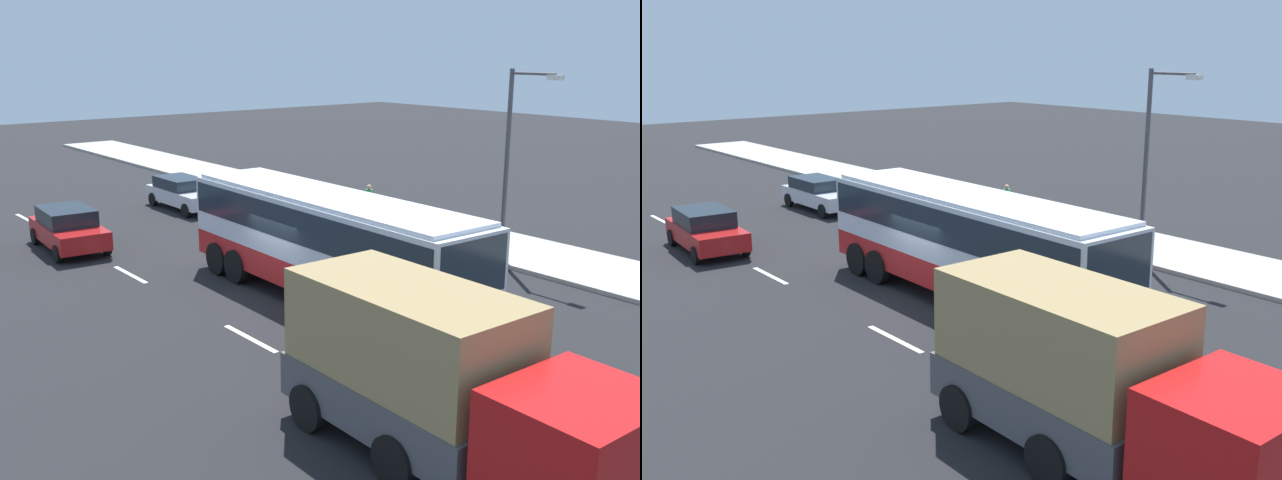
{
  "view_description": "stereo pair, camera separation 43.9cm",
  "coord_description": "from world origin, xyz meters",
  "views": [
    {
      "loc": [
        17.74,
        -12.89,
        7.48
      ],
      "look_at": [
        0.26,
        1.06,
        1.71
      ],
      "focal_mm": 42.18,
      "sensor_mm": 36.0,
      "label": 1
    },
    {
      "loc": [
        17.47,
        -13.23,
        7.48
      ],
      "look_at": [
        0.26,
        1.06,
        1.71
      ],
      "focal_mm": 42.18,
      "sensor_mm": 36.0,
      "label": 2
    }
  ],
  "objects": [
    {
      "name": "sidewalk_curb",
      "position": [
        0.0,
        9.78,
        0.07
      ],
      "size": [
        80.0,
        4.0,
        0.15
      ],
      "primitive_type": "cube",
      "color": "#A8A399",
      "rests_on": "ground_plane"
    },
    {
      "name": "street_lamp",
      "position": [
        1.78,
        8.33,
        4.0
      ],
      "size": [
        2.03,
        0.24,
        6.61
      ],
      "color": "#47474C",
      "rests_on": "sidewalk_curb"
    },
    {
      "name": "car_red_compact",
      "position": [
        -9.75,
        -3.12,
        0.83
      ],
      "size": [
        4.54,
        2.27,
        1.58
      ],
      "rotation": [
        0.0,
        0.0,
        -0.08
      ],
      "color": "#B21919",
      "rests_on": "ground_plane"
    },
    {
      "name": "pedestrian_near_curb",
      "position": [
        -5.85,
        8.65,
        1.04
      ],
      "size": [
        0.32,
        0.32,
        1.57
      ],
      "rotation": [
        0.0,
        0.0,
        4.67
      ],
      "color": "brown",
      "rests_on": "sidewalk_curb"
    },
    {
      "name": "ground_plane",
      "position": [
        0.0,
        0.0,
        0.0
      ],
      "size": [
        120.0,
        120.0,
        0.0
      ],
      "primitive_type": "plane",
      "color": "black"
    },
    {
      "name": "cargo_truck",
      "position": [
        9.42,
        -3.41,
        1.68
      ],
      "size": [
        7.3,
        2.74,
        3.2
      ],
      "rotation": [
        0.0,
        0.0,
        -0.02
      ],
      "color": "red",
      "rests_on": "ground_plane"
    },
    {
      "name": "coach_bus",
      "position": [
        1.03,
        0.73,
        2.05
      ],
      "size": [
        11.39,
        2.93,
        3.29
      ],
      "rotation": [
        0.0,
        0.0,
        -0.02
      ],
      "color": "red",
      "rests_on": "ground_plane"
    },
    {
      "name": "lane_centreline",
      "position": [
        -1.42,
        -2.76,
        0.0
      ],
      "size": [
        33.61,
        0.16,
        0.01
      ],
      "color": "white",
      "rests_on": "ground_plane"
    },
    {
      "name": "car_silver_hatch",
      "position": [
        -13.61,
        3.84,
        0.78
      ],
      "size": [
        4.6,
        1.88,
        1.47
      ],
      "rotation": [
        0.0,
        0.0,
        -0.01
      ],
      "color": "silver",
      "rests_on": "ground_plane"
    }
  ]
}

